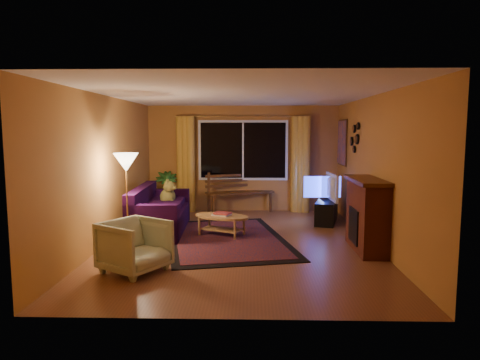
{
  "coord_description": "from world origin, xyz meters",
  "views": [
    {
      "loc": [
        0.2,
        -7.16,
        1.91
      ],
      "look_at": [
        0.0,
        0.3,
        1.05
      ],
      "focal_mm": 32.0,
      "sensor_mm": 36.0,
      "label": 1
    }
  ],
  "objects_px": {
    "floor_lamp": "(127,200)",
    "tv_console": "(327,211)",
    "coffee_table": "(222,226)",
    "armchair": "(135,244)",
    "bench": "(240,202)",
    "sofa": "(160,209)"
  },
  "relations": [
    {
      "from": "floor_lamp",
      "to": "tv_console",
      "type": "bearing_deg",
      "value": 29.34
    },
    {
      "from": "coffee_table",
      "to": "tv_console",
      "type": "bearing_deg",
      "value": 30.23
    },
    {
      "from": "armchair",
      "to": "tv_console",
      "type": "distance_m",
      "value": 4.55
    },
    {
      "from": "bench",
      "to": "sofa",
      "type": "height_order",
      "value": "sofa"
    },
    {
      "from": "bench",
      "to": "armchair",
      "type": "distance_m",
      "value": 4.5
    },
    {
      "from": "armchair",
      "to": "coffee_table",
      "type": "bearing_deg",
      "value": 5.49
    },
    {
      "from": "bench",
      "to": "tv_console",
      "type": "height_order",
      "value": "bench"
    },
    {
      "from": "bench",
      "to": "floor_lamp",
      "type": "xyz_separation_m",
      "value": [
        -1.77,
        -3.06,
        0.54
      ]
    },
    {
      "from": "bench",
      "to": "sofa",
      "type": "xyz_separation_m",
      "value": [
        -1.47,
        -1.94,
        0.19
      ]
    },
    {
      "from": "coffee_table",
      "to": "tv_console",
      "type": "xyz_separation_m",
      "value": [
        2.12,
        1.24,
        0.04
      ]
    },
    {
      "from": "coffee_table",
      "to": "floor_lamp",
      "type": "bearing_deg",
      "value": -151.96
    },
    {
      "from": "sofa",
      "to": "coffee_table",
      "type": "bearing_deg",
      "value": -18.47
    },
    {
      "from": "bench",
      "to": "armchair",
      "type": "xyz_separation_m",
      "value": [
        -1.31,
        -4.3,
        0.16
      ]
    },
    {
      "from": "coffee_table",
      "to": "sofa",
      "type": "bearing_deg",
      "value": 164.24
    },
    {
      "from": "sofa",
      "to": "coffee_table",
      "type": "distance_m",
      "value": 1.26
    },
    {
      "from": "armchair",
      "to": "sofa",
      "type": "bearing_deg",
      "value": 36.26
    },
    {
      "from": "armchair",
      "to": "tv_console",
      "type": "bearing_deg",
      "value": -11.5
    },
    {
      "from": "floor_lamp",
      "to": "tv_console",
      "type": "xyz_separation_m",
      "value": [
        3.61,
        2.03,
        -0.55
      ]
    },
    {
      "from": "sofa",
      "to": "floor_lamp",
      "type": "height_order",
      "value": "floor_lamp"
    },
    {
      "from": "sofa",
      "to": "tv_console",
      "type": "relative_size",
      "value": 1.87
    },
    {
      "from": "sofa",
      "to": "tv_console",
      "type": "bearing_deg",
      "value": 12.51
    },
    {
      "from": "bench",
      "to": "sofa",
      "type": "bearing_deg",
      "value": -149.53
    }
  ]
}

